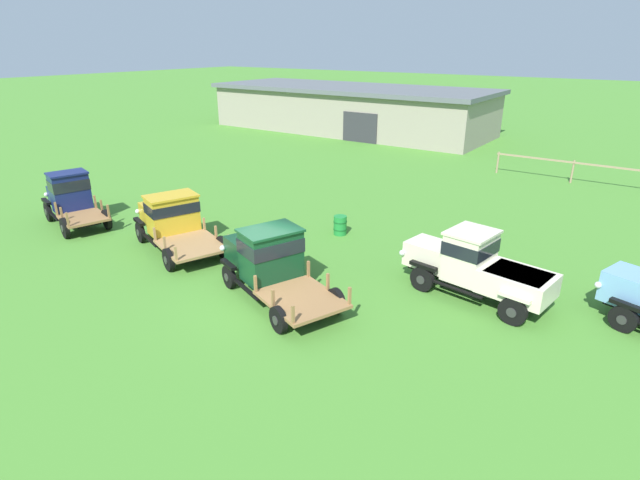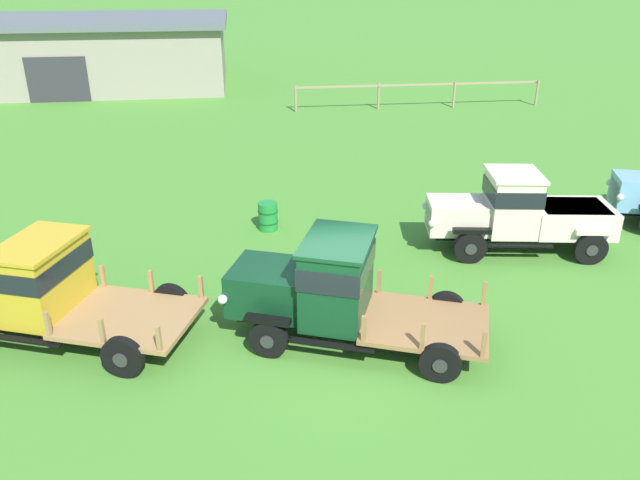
% 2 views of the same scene
% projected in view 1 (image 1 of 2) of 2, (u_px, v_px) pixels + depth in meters
% --- Properties ---
extents(ground_plane, '(240.00, 240.00, 0.00)m').
position_uv_depth(ground_plane, '(261.00, 299.00, 16.16)').
color(ground_plane, '#47842D').
extents(farm_shed, '(25.96, 9.85, 4.01)m').
position_uv_depth(farm_shed, '(350.00, 108.00, 46.27)').
color(farm_shed, gray).
rests_on(farm_shed, ground).
extents(paddock_fence, '(13.07, 0.35, 1.34)m').
position_uv_depth(paddock_fence, '(614.00, 172.00, 27.98)').
color(paddock_fence, '#997F60').
rests_on(paddock_fence, ground).
extents(vintage_truck_foreground_near, '(4.76, 2.86, 2.37)m').
position_uv_depth(vintage_truck_foreground_near, '(70.00, 197.00, 22.68)').
color(vintage_truck_foreground_near, black).
rests_on(vintage_truck_foreground_near, ground).
extents(vintage_truck_second_in_line, '(5.76, 3.72, 2.13)m').
position_uv_depth(vintage_truck_second_in_line, '(172.00, 218.00, 20.19)').
color(vintage_truck_second_in_line, black).
rests_on(vintage_truck_second_in_line, ground).
extents(vintage_truck_midrow_center, '(5.65, 3.66, 2.26)m').
position_uv_depth(vintage_truck_midrow_center, '(268.00, 259.00, 16.29)').
color(vintage_truck_midrow_center, black).
rests_on(vintage_truck_midrow_center, ground).
extents(vintage_truck_far_side, '(5.08, 2.48, 2.19)m').
position_uv_depth(vintage_truck_far_side, '(475.00, 265.00, 15.99)').
color(vintage_truck_far_side, black).
rests_on(vintage_truck_far_side, ground).
extents(oil_drum_beside_row, '(0.59, 0.59, 0.83)m').
position_uv_depth(oil_drum_beside_row, '(340.00, 225.00, 21.46)').
color(oil_drum_beside_row, '#1E7F33').
rests_on(oil_drum_beside_row, ground).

